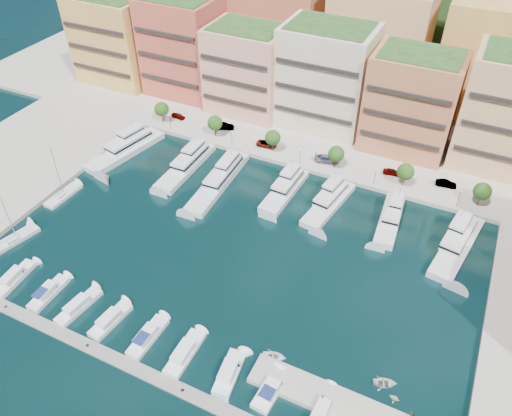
# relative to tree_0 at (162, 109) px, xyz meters

# --- Properties ---
(ground) EXTENTS (400.00, 400.00, 0.00)m
(ground) POSITION_rel_tree_0_xyz_m (40.00, -33.50, -4.74)
(ground) COLOR black
(ground) RESTS_ON ground
(north_quay) EXTENTS (220.00, 64.00, 2.00)m
(north_quay) POSITION_rel_tree_0_xyz_m (40.00, 28.50, -4.74)
(north_quay) COLOR #9E998E
(north_quay) RESTS_ON ground
(hillside) EXTENTS (240.00, 40.00, 58.00)m
(hillside) POSITION_rel_tree_0_xyz_m (40.00, 76.50, -4.74)
(hillside) COLOR #1B3816
(hillside) RESTS_ON ground
(south_pontoon) EXTENTS (72.00, 2.20, 0.35)m
(south_pontoon) POSITION_rel_tree_0_xyz_m (37.00, -63.50, -4.74)
(south_pontoon) COLOR gray
(south_pontoon) RESTS_ON ground
(finger_pier) EXTENTS (32.00, 5.00, 2.00)m
(finger_pier) POSITION_rel_tree_0_xyz_m (70.00, -55.50, -4.74)
(finger_pier) COLOR #9E998E
(finger_pier) RESTS_ON ground
(apartment_0) EXTENTS (22.00, 16.50, 24.80)m
(apartment_0) POSITION_rel_tree_0_xyz_m (-26.00, 16.49, 8.57)
(apartment_0) COLOR #E2C152
(apartment_0) RESTS_ON north_quay
(apartment_1) EXTENTS (20.00, 16.50, 26.80)m
(apartment_1) POSITION_rel_tree_0_xyz_m (-4.00, 18.49, 9.57)
(apartment_1) COLOR #C95243
(apartment_1) RESTS_ON north_quay
(apartment_2) EXTENTS (20.00, 15.50, 22.80)m
(apartment_2) POSITION_rel_tree_0_xyz_m (17.00, 16.49, 7.57)
(apartment_2) COLOR #F09D86
(apartment_2) RESTS_ON north_quay
(apartment_3) EXTENTS (22.00, 16.50, 25.80)m
(apartment_3) POSITION_rel_tree_0_xyz_m (38.00, 18.49, 9.07)
(apartment_3) COLOR beige
(apartment_3) RESTS_ON north_quay
(apartment_4) EXTENTS (20.00, 15.50, 23.80)m
(apartment_4) POSITION_rel_tree_0_xyz_m (60.00, 16.49, 8.07)
(apartment_4) COLOR #CB794C
(apartment_4) RESTS_ON north_quay
(backblock_0) EXTENTS (26.00, 18.00, 30.00)m
(backblock_0) POSITION_rel_tree_0_xyz_m (-15.00, 40.50, 11.26)
(backblock_0) COLOR beige
(backblock_0) RESTS_ON north_quay
(backblock_1) EXTENTS (26.00, 18.00, 30.00)m
(backblock_1) POSITION_rel_tree_0_xyz_m (15.00, 40.50, 11.26)
(backblock_1) COLOR #CB794C
(backblock_1) RESTS_ON north_quay
(backblock_2) EXTENTS (26.00, 18.00, 30.00)m
(backblock_2) POSITION_rel_tree_0_xyz_m (45.00, 40.50, 11.26)
(backblock_2) COLOR tan
(backblock_2) RESTS_ON north_quay
(backblock_3) EXTENTS (26.00, 18.00, 30.00)m
(backblock_3) POSITION_rel_tree_0_xyz_m (75.00, 40.50, 11.26)
(backblock_3) COLOR #E2C152
(backblock_3) RESTS_ON north_quay
(tree_0) EXTENTS (3.80, 3.80, 5.65)m
(tree_0) POSITION_rel_tree_0_xyz_m (0.00, 0.00, 0.00)
(tree_0) COLOR #473323
(tree_0) RESTS_ON north_quay
(tree_1) EXTENTS (3.80, 3.80, 5.65)m
(tree_1) POSITION_rel_tree_0_xyz_m (16.00, 0.00, 0.00)
(tree_1) COLOR #473323
(tree_1) RESTS_ON north_quay
(tree_2) EXTENTS (3.80, 3.80, 5.65)m
(tree_2) POSITION_rel_tree_0_xyz_m (32.00, 0.00, 0.00)
(tree_2) COLOR #473323
(tree_2) RESTS_ON north_quay
(tree_3) EXTENTS (3.80, 3.80, 5.65)m
(tree_3) POSITION_rel_tree_0_xyz_m (48.00, 0.00, 0.00)
(tree_3) COLOR #473323
(tree_3) RESTS_ON north_quay
(tree_4) EXTENTS (3.80, 3.80, 5.65)m
(tree_4) POSITION_rel_tree_0_xyz_m (64.00, 0.00, 0.00)
(tree_4) COLOR #473323
(tree_4) RESTS_ON north_quay
(tree_5) EXTENTS (3.80, 3.80, 5.65)m
(tree_5) POSITION_rel_tree_0_xyz_m (80.00, 0.00, 0.00)
(tree_5) COLOR #473323
(tree_5) RESTS_ON north_quay
(lamppost_0) EXTENTS (0.30, 0.30, 4.20)m
(lamppost_0) POSITION_rel_tree_0_xyz_m (4.00, -2.30, -0.92)
(lamppost_0) COLOR black
(lamppost_0) RESTS_ON north_quay
(lamppost_1) EXTENTS (0.30, 0.30, 4.20)m
(lamppost_1) POSITION_rel_tree_0_xyz_m (22.00, -2.30, -0.92)
(lamppost_1) COLOR black
(lamppost_1) RESTS_ON north_quay
(lamppost_2) EXTENTS (0.30, 0.30, 4.20)m
(lamppost_2) POSITION_rel_tree_0_xyz_m (40.00, -2.30, -0.92)
(lamppost_2) COLOR black
(lamppost_2) RESTS_ON north_quay
(lamppost_3) EXTENTS (0.30, 0.30, 4.20)m
(lamppost_3) POSITION_rel_tree_0_xyz_m (58.00, -2.30, -0.92)
(lamppost_3) COLOR black
(lamppost_3) RESTS_ON north_quay
(lamppost_4) EXTENTS (0.30, 0.30, 4.20)m
(lamppost_4) POSITION_rel_tree_0_xyz_m (76.00, -2.30, -0.92)
(lamppost_4) COLOR black
(lamppost_4) RESTS_ON north_quay
(yacht_0) EXTENTS (9.26, 22.48, 7.30)m
(yacht_0) POSITION_rel_tree_0_xyz_m (-0.74, -14.54, -3.53)
(yacht_0) COLOR silver
(yacht_0) RESTS_ON ground
(yacht_1) EXTENTS (4.88, 20.57, 7.30)m
(yacht_1) POSITION_rel_tree_0_xyz_m (16.25, -13.96, -3.65)
(yacht_1) COLOR silver
(yacht_1) RESTS_ON ground
(yacht_2) EXTENTS (5.59, 24.42, 7.30)m
(yacht_2) POSITION_rel_tree_0_xyz_m (26.03, -15.60, -3.53)
(yacht_2) COLOR silver
(yacht_2) RESTS_ON ground
(yacht_3) EXTENTS (5.18, 17.36, 7.30)m
(yacht_3) POSITION_rel_tree_0_xyz_m (40.86, -12.37, -3.53)
(yacht_3) COLOR silver
(yacht_3) RESTS_ON ground
(yacht_4) EXTENTS (6.92, 18.16, 7.30)m
(yacht_4) POSITION_rel_tree_0_xyz_m (51.24, -12.65, -3.65)
(yacht_4) COLOR silver
(yacht_4) RESTS_ON ground
(yacht_5) EXTENTS (5.19, 16.59, 7.30)m
(yacht_5) POSITION_rel_tree_0_xyz_m (64.34, -11.98, -3.53)
(yacht_5) COLOR silver
(yacht_5) RESTS_ON ground
(yacht_6) EXTENTS (8.02, 20.94, 7.30)m
(yacht_6) POSITION_rel_tree_0_xyz_m (78.07, -13.86, -3.53)
(yacht_6) COLOR silver
(yacht_6) RESTS_ON ground
(cruiser_0) EXTENTS (3.17, 9.05, 2.55)m
(cruiser_0) POSITION_rel_tree_0_xyz_m (6.55, -58.10, -4.20)
(cruiser_0) COLOR white
(cruiser_0) RESTS_ON ground
(cruiser_1) EXTENTS (2.70, 8.42, 2.66)m
(cruiser_1) POSITION_rel_tree_0_xyz_m (14.62, -58.11, -4.17)
(cruiser_1) COLOR white
(cruiser_1) RESTS_ON ground
(cruiser_2) EXTENTS (3.46, 9.20, 2.55)m
(cruiser_2) POSITION_rel_tree_0_xyz_m (21.48, -58.10, -4.20)
(cruiser_2) COLOR white
(cruiser_2) RESTS_ON ground
(cruiser_3) EXTENTS (3.39, 8.43, 2.55)m
(cruiser_3) POSITION_rel_tree_0_xyz_m (28.31, -58.09, -4.20)
(cruiser_3) COLOR white
(cruiser_3) RESTS_ON ground
(cruiser_4) EXTENTS (2.77, 8.59, 2.66)m
(cruiser_4) POSITION_rel_tree_0_xyz_m (35.91, -58.11, -4.17)
(cruiser_4) COLOR white
(cruiser_4) RESTS_ON ground
(cruiser_5) EXTENTS (2.92, 8.88, 2.55)m
(cruiser_5) POSITION_rel_tree_0_xyz_m (42.99, -58.10, -4.20)
(cruiser_5) COLOR white
(cruiser_5) RESTS_ON ground
(cruiser_6) EXTENTS (3.72, 8.23, 2.55)m
(cruiser_6) POSITION_rel_tree_0_xyz_m (51.00, -58.09, -4.20)
(cruiser_6) COLOR white
(cruiser_6) RESTS_ON ground
(cruiser_7) EXTENTS (3.30, 7.26, 2.66)m
(cruiser_7) POSITION_rel_tree_0_xyz_m (57.85, -58.09, -4.17)
(cruiser_7) COLOR white
(cruiser_7) RESTS_ON ground
(cruiser_8) EXTENTS (2.63, 8.86, 2.55)m
(cruiser_8) POSITION_rel_tree_0_xyz_m (65.87, -58.10, -4.20)
(cruiser_8) COLOR white
(cruiser_8) RESTS_ON ground
(sailboat_1) EXTENTS (3.17, 9.19, 13.20)m
(sailboat_1) POSITION_rel_tree_0_xyz_m (-2.65, -35.48, -4.43)
(sailboat_1) COLOR silver
(sailboat_1) RESTS_ON ground
(sailboat_0) EXTENTS (4.96, 9.91, 13.20)m
(sailboat_0) POSITION_rel_tree_0_xyz_m (-1.52, -50.30, -4.43)
(sailboat_0) COLOR silver
(sailboat_0) RESTS_ON ground
(tender_2) EXTENTS (4.24, 3.64, 0.74)m
(tender_2) POSITION_rel_tree_0_xyz_m (72.97, -49.20, -4.37)
(tender_2) COLOR silver
(tender_2) RESTS_ON ground
(tender_3) EXTENTS (1.78, 1.60, 0.83)m
(tender_3) POSITION_rel_tree_0_xyz_m (74.81, -50.99, -4.33)
(tender_3) COLOR beige
(tender_3) RESTS_ON ground
(tender_0) EXTENTS (4.30, 3.52, 0.78)m
(tender_0) POSITION_rel_tree_0_xyz_m (56.03, -52.35, -4.35)
(tender_0) COLOR white
(tender_0) RESTS_ON ground
(car_0) EXTENTS (4.17, 2.09, 1.36)m
(car_0) POSITION_rel_tree_0_xyz_m (2.63, 3.40, -3.06)
(car_0) COLOR gray
(car_0) RESTS_ON north_quay
(car_1) EXTENTS (5.29, 3.45, 1.65)m
(car_1) POSITION_rel_tree_0_xyz_m (16.46, 3.87, -2.92)
(car_1) COLOR gray
(car_1) RESTS_ON north_quay
(car_2) EXTENTS (5.37, 2.97, 1.42)m
(car_2) POSITION_rel_tree_0_xyz_m (29.91, 1.17, -3.03)
(car_2) COLOR gray
(car_2) RESTS_ON north_quay
(car_3) EXTENTS (6.24, 3.73, 1.69)m
(car_3) POSITION_rel_tree_0_xyz_m (45.57, 1.34, -2.90)
(car_3) COLOR gray
(car_3) RESTS_ON north_quay
(car_4) EXTENTS (4.30, 2.19, 1.40)m
(car_4) POSITION_rel_tree_0_xyz_m (60.75, 3.07, -3.04)
(car_4) COLOR gray
(car_4) RESTS_ON north_quay
(car_5) EXTENTS (4.68, 2.13, 1.49)m
(car_5) POSITION_rel_tree_0_xyz_m (72.69, 3.81, -3.00)
(car_5) COLOR gray
(car_5) RESTS_ON north_quay
(person_0) EXTENTS (0.54, 0.69, 1.69)m
(person_0) POSITION_rel_tree_0_xyz_m (65.43, -56.51, -2.90)
(person_0) COLOR navy
(person_0) RESTS_ON finger_pier
(person_1) EXTENTS (1.01, 1.00, 1.65)m
(person_1) POSITION_rel_tree_0_xyz_m (77.44, -53.50, -2.92)
(person_1) COLOR brown
(person_1) RESTS_ON finger_pier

